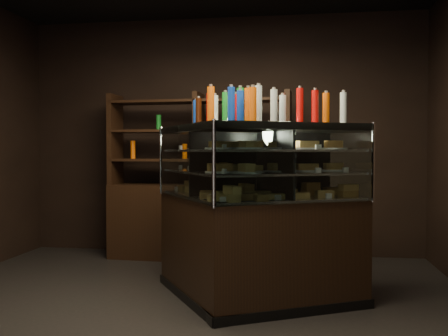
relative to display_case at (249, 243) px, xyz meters
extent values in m
plane|color=black|center=(-0.54, -0.49, -0.51)|extent=(5.00, 5.00, 0.00)
cube|color=black|center=(-0.54, 2.01, 0.99)|extent=(5.00, 0.02, 3.00)
cube|color=black|center=(0.26, -0.07, -0.06)|extent=(1.54, 1.25, 0.90)
cube|color=black|center=(0.26, -0.07, -0.47)|extent=(1.59, 1.29, 0.08)
cube|color=black|center=(0.26, -0.07, 0.99)|extent=(1.54, 1.25, 0.06)
cube|color=silver|center=(0.26, -0.07, 0.40)|extent=(1.47, 1.18, 0.02)
cube|color=silver|center=(0.26, -0.07, 0.61)|extent=(1.47, 1.18, 0.02)
cube|color=silver|center=(0.26, -0.07, 0.80)|extent=(1.47, 1.18, 0.02)
cube|color=white|center=(0.43, -0.38, 0.70)|extent=(1.22, 0.65, 0.64)
cylinder|color=silver|center=(1.03, -0.05, 0.70)|extent=(0.03, 0.03, 0.66)
cylinder|color=silver|center=(-0.19, -0.69, 0.70)|extent=(0.03, 0.03, 0.66)
cube|color=black|center=(-0.26, 0.07, -0.06)|extent=(1.31, 1.53, 0.90)
cube|color=black|center=(-0.26, 0.07, -0.47)|extent=(1.35, 1.58, 0.08)
cube|color=black|center=(-0.26, 0.07, 0.99)|extent=(1.31, 1.53, 0.06)
cube|color=silver|center=(-0.26, 0.07, 0.40)|extent=(1.24, 1.46, 0.02)
cube|color=silver|center=(-0.26, 0.07, 0.61)|extent=(1.24, 1.46, 0.02)
cube|color=silver|center=(-0.26, 0.07, 0.80)|extent=(1.24, 1.46, 0.02)
cube|color=white|center=(-0.56, -0.11, 0.70)|extent=(0.73, 1.17, 0.64)
cylinder|color=silver|center=(-0.19, -0.69, 0.70)|extent=(0.03, 0.03, 0.66)
cylinder|color=silver|center=(-0.92, 0.48, 0.70)|extent=(0.03, 0.03, 0.66)
cube|color=#BE8144|center=(-0.24, -0.37, 0.43)|extent=(0.20, 0.16, 0.06)
cube|color=#BE8144|center=(-0.03, -0.26, 0.43)|extent=(0.20, 0.16, 0.06)
cube|color=#BE8144|center=(0.17, -0.15, 0.43)|extent=(0.20, 0.16, 0.06)
cube|color=#BE8144|center=(0.38, -0.05, 0.43)|extent=(0.20, 0.16, 0.06)
cube|color=#BE8144|center=(0.58, 0.06, 0.43)|extent=(0.20, 0.16, 0.06)
cube|color=#BE8144|center=(0.79, 0.17, 0.43)|extent=(0.20, 0.16, 0.06)
cylinder|color=white|center=(-0.20, -0.31, 0.63)|extent=(0.24, 0.24, 0.02)
cube|color=#BE8144|center=(-0.20, -0.31, 0.66)|extent=(0.19, 0.15, 0.05)
cylinder|color=white|center=(0.03, -0.19, 0.63)|extent=(0.24, 0.24, 0.02)
cube|color=#BE8144|center=(0.03, -0.19, 0.66)|extent=(0.19, 0.15, 0.05)
cylinder|color=white|center=(0.26, -0.07, 0.63)|extent=(0.24, 0.24, 0.02)
cube|color=#BE8144|center=(0.26, -0.07, 0.66)|extent=(0.19, 0.15, 0.05)
cylinder|color=white|center=(0.49, 0.05, 0.63)|extent=(0.24, 0.24, 0.02)
cube|color=#BE8144|center=(0.49, 0.05, 0.66)|extent=(0.19, 0.15, 0.05)
cylinder|color=white|center=(0.73, 0.17, 0.63)|extent=(0.24, 0.24, 0.02)
cube|color=#BE8144|center=(0.73, 0.17, 0.66)|extent=(0.19, 0.15, 0.05)
cylinder|color=white|center=(-0.20, -0.31, 0.82)|extent=(0.24, 0.24, 0.02)
cube|color=#BE8144|center=(-0.20, -0.31, 0.85)|extent=(0.19, 0.15, 0.05)
cylinder|color=white|center=(0.03, -0.19, 0.82)|extent=(0.24, 0.24, 0.02)
cube|color=#BE8144|center=(0.03, -0.19, 0.85)|extent=(0.19, 0.15, 0.05)
cylinder|color=white|center=(0.26, -0.07, 0.82)|extent=(0.24, 0.24, 0.02)
cube|color=#BE8144|center=(0.26, -0.07, 0.85)|extent=(0.19, 0.15, 0.05)
cylinder|color=white|center=(0.49, 0.05, 0.82)|extent=(0.24, 0.24, 0.02)
cube|color=#BE8144|center=(0.49, 0.05, 0.85)|extent=(0.19, 0.15, 0.05)
cylinder|color=white|center=(0.73, 0.17, 0.82)|extent=(0.24, 0.24, 0.02)
cube|color=#BE8144|center=(0.73, 0.17, 0.85)|extent=(0.19, 0.15, 0.05)
cube|color=#BE8144|center=(-0.59, 0.55, 0.43)|extent=(0.17, 0.20, 0.06)
cube|color=#BE8144|center=(-0.47, 0.35, 0.43)|extent=(0.17, 0.20, 0.06)
cube|color=#BE8144|center=(-0.35, 0.15, 0.43)|extent=(0.17, 0.20, 0.06)
cube|color=#BE8144|center=(-0.23, -0.04, 0.43)|extent=(0.17, 0.20, 0.06)
cube|color=#BE8144|center=(-0.11, -0.24, 0.43)|extent=(0.17, 0.20, 0.06)
cube|color=#BE8144|center=(0.02, -0.44, 0.43)|extent=(0.17, 0.20, 0.06)
cylinder|color=white|center=(-0.54, 0.52, 0.63)|extent=(0.24, 0.24, 0.02)
cube|color=#BE8144|center=(-0.54, 0.52, 0.66)|extent=(0.16, 0.19, 0.05)
cylinder|color=white|center=(-0.40, 0.30, 0.63)|extent=(0.24, 0.24, 0.02)
cube|color=#BE8144|center=(-0.40, 0.30, 0.66)|extent=(0.16, 0.19, 0.05)
cylinder|color=white|center=(-0.26, 0.07, 0.63)|extent=(0.24, 0.24, 0.02)
cube|color=#BE8144|center=(-0.26, 0.07, 0.66)|extent=(0.16, 0.19, 0.05)
cylinder|color=white|center=(-0.12, -0.15, 0.63)|extent=(0.24, 0.24, 0.02)
cube|color=#BE8144|center=(-0.12, -0.15, 0.66)|extent=(0.16, 0.19, 0.05)
cylinder|color=white|center=(0.02, -0.37, 0.63)|extent=(0.24, 0.24, 0.02)
cube|color=#BE8144|center=(0.02, -0.37, 0.66)|extent=(0.16, 0.19, 0.05)
cylinder|color=white|center=(-0.54, 0.52, 0.82)|extent=(0.24, 0.24, 0.02)
cube|color=#BE8144|center=(-0.54, 0.52, 0.85)|extent=(0.16, 0.19, 0.05)
cylinder|color=white|center=(-0.40, 0.30, 0.82)|extent=(0.24, 0.24, 0.02)
cube|color=#BE8144|center=(-0.40, 0.30, 0.85)|extent=(0.16, 0.19, 0.05)
cylinder|color=white|center=(-0.26, 0.07, 0.82)|extent=(0.24, 0.24, 0.02)
cube|color=#BE8144|center=(-0.26, 0.07, 0.85)|extent=(0.16, 0.19, 0.05)
cylinder|color=white|center=(-0.12, -0.15, 0.82)|extent=(0.24, 0.24, 0.02)
cube|color=#BE8144|center=(-0.12, -0.15, 0.85)|extent=(0.16, 0.19, 0.05)
cylinder|color=white|center=(0.02, -0.37, 0.82)|extent=(0.24, 0.24, 0.02)
cube|color=#BE8144|center=(0.02, -0.37, 0.85)|extent=(0.16, 0.19, 0.05)
cylinder|color=yellow|center=(-0.25, -0.34, 1.16)|extent=(0.06, 0.06, 0.28)
cylinder|color=silver|center=(-0.25, -0.34, 1.31)|extent=(0.03, 0.03, 0.02)
cylinder|color=#147223|center=(-0.14, -0.28, 1.16)|extent=(0.06, 0.06, 0.28)
cylinder|color=silver|center=(-0.14, -0.28, 1.31)|extent=(0.03, 0.03, 0.02)
cylinder|color=silver|center=(-0.02, -0.22, 1.16)|extent=(0.06, 0.06, 0.28)
cylinder|color=silver|center=(-0.02, -0.22, 1.31)|extent=(0.03, 0.03, 0.02)
cylinder|color=#D8590A|center=(0.09, -0.16, 1.16)|extent=(0.06, 0.06, 0.28)
cylinder|color=silver|center=(0.09, -0.16, 1.31)|extent=(0.03, 0.03, 0.02)
cylinder|color=black|center=(0.20, -0.10, 1.16)|extent=(0.06, 0.06, 0.28)
cylinder|color=silver|center=(0.20, -0.10, 1.31)|extent=(0.03, 0.03, 0.02)
cylinder|color=#0F38B2|center=(0.32, -0.04, 1.16)|extent=(0.06, 0.06, 0.28)
cylinder|color=silver|center=(0.32, -0.04, 1.31)|extent=(0.03, 0.03, 0.02)
cylinder|color=#B20C0A|center=(0.43, 0.02, 1.16)|extent=(0.06, 0.06, 0.28)
cylinder|color=silver|center=(0.43, 0.02, 1.31)|extent=(0.03, 0.03, 0.02)
cylinder|color=yellow|center=(0.55, 0.08, 1.16)|extent=(0.06, 0.06, 0.28)
cylinder|color=silver|center=(0.55, 0.08, 1.31)|extent=(0.03, 0.03, 0.02)
cylinder|color=#147223|center=(0.66, 0.14, 1.16)|extent=(0.06, 0.06, 0.28)
cylinder|color=silver|center=(0.66, 0.14, 1.31)|extent=(0.03, 0.03, 0.02)
cylinder|color=silver|center=(0.77, 0.20, 1.16)|extent=(0.06, 0.06, 0.28)
cylinder|color=silver|center=(0.77, 0.20, 1.31)|extent=(0.03, 0.03, 0.02)
cylinder|color=yellow|center=(-0.57, 0.56, 1.16)|extent=(0.06, 0.06, 0.28)
cylinder|color=silver|center=(-0.57, 0.56, 1.31)|extent=(0.03, 0.03, 0.02)
cylinder|color=#147223|center=(-0.50, 0.46, 1.16)|extent=(0.06, 0.06, 0.28)
cylinder|color=silver|center=(-0.50, 0.46, 1.31)|extent=(0.03, 0.03, 0.02)
cylinder|color=silver|center=(-0.43, 0.35, 1.16)|extent=(0.06, 0.06, 0.28)
cylinder|color=silver|center=(-0.43, 0.35, 1.31)|extent=(0.03, 0.03, 0.02)
cylinder|color=#D8590A|center=(-0.36, 0.24, 1.16)|extent=(0.06, 0.06, 0.28)
cylinder|color=silver|center=(-0.36, 0.24, 1.31)|extent=(0.03, 0.03, 0.02)
cylinder|color=black|center=(-0.29, 0.13, 1.16)|extent=(0.06, 0.06, 0.28)
cylinder|color=silver|center=(-0.29, 0.13, 1.31)|extent=(0.03, 0.03, 0.02)
cylinder|color=#0F38B2|center=(-0.23, 0.02, 1.16)|extent=(0.06, 0.06, 0.28)
cylinder|color=silver|center=(-0.23, 0.02, 1.31)|extent=(0.03, 0.03, 0.02)
cylinder|color=#B20C0A|center=(-0.16, -0.09, 1.16)|extent=(0.06, 0.06, 0.28)
cylinder|color=silver|center=(-0.16, -0.09, 1.31)|extent=(0.03, 0.03, 0.02)
cylinder|color=yellow|center=(-0.09, -0.20, 1.16)|extent=(0.06, 0.06, 0.28)
cylinder|color=silver|center=(-0.09, -0.20, 1.31)|extent=(0.03, 0.03, 0.02)
cylinder|color=#147223|center=(-0.02, -0.31, 1.16)|extent=(0.06, 0.06, 0.28)
cylinder|color=silver|center=(-0.02, -0.31, 1.31)|extent=(0.03, 0.03, 0.02)
cylinder|color=silver|center=(0.05, -0.42, 1.16)|extent=(0.06, 0.06, 0.28)
cylinder|color=silver|center=(0.05, -0.42, 1.31)|extent=(0.03, 0.03, 0.02)
cylinder|color=black|center=(0.07, 0.31, -0.42)|extent=(0.26, 0.26, 0.20)
cone|color=#185424|center=(0.07, 0.31, -0.04)|extent=(0.40, 0.40, 0.55)
cone|color=#185424|center=(0.07, 0.31, 0.14)|extent=(0.31, 0.31, 0.38)
cube|color=black|center=(-0.76, 1.56, -0.06)|extent=(2.21, 0.53, 0.90)
cube|color=black|center=(-1.82, 1.61, 0.94)|extent=(0.08, 0.38, 1.10)
cube|color=black|center=(-0.76, 1.56, 0.94)|extent=(0.08, 0.38, 1.10)
cube|color=black|center=(0.30, 1.51, 0.94)|extent=(0.08, 0.38, 1.10)
cube|color=black|center=(-0.76, 1.56, 0.69)|extent=(2.16, 0.48, 0.03)
cube|color=black|center=(-0.76, 1.56, 1.04)|extent=(2.16, 0.48, 0.03)
cube|color=black|center=(-0.76, 1.56, 1.39)|extent=(2.16, 0.48, 0.03)
cylinder|color=yellow|center=(-1.59, 1.60, 0.81)|extent=(0.06, 0.06, 0.22)
cylinder|color=#147223|center=(-1.26, 1.59, 0.81)|extent=(0.06, 0.06, 0.22)
cylinder|color=silver|center=(-0.93, 1.57, 0.81)|extent=(0.06, 0.06, 0.22)
cylinder|color=#D8590A|center=(-0.59, 1.55, 0.81)|extent=(0.06, 0.06, 0.22)
cylinder|color=black|center=(-0.26, 1.54, 0.81)|extent=(0.06, 0.06, 0.22)
cylinder|color=#0F38B2|center=(0.07, 1.52, 0.81)|extent=(0.06, 0.06, 0.22)
camera|label=1|loc=(0.42, -4.29, 0.80)|focal=40.00mm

